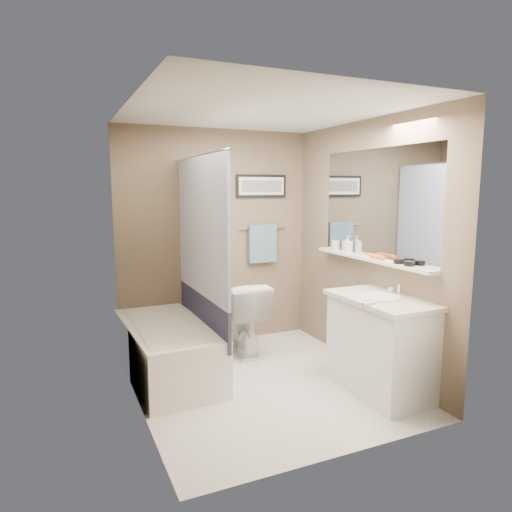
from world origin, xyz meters
name	(u,v)px	position (x,y,z in m)	size (l,w,h in m)	color
ground	(263,383)	(0.00, 0.00, 0.00)	(2.50, 2.50, 0.00)	silver
ceiling	(263,113)	(0.00, 0.00, 2.38)	(2.20, 2.50, 0.04)	silver
wall_back	(217,239)	(0.00, 1.23, 1.20)	(2.20, 0.04, 2.40)	brown
wall_front	(346,278)	(0.00, -1.23, 1.20)	(2.20, 0.04, 2.40)	brown
wall_left	(137,261)	(-1.08, 0.00, 1.20)	(0.04, 2.50, 2.40)	brown
wall_right	(364,246)	(1.08, 0.00, 1.20)	(0.04, 2.50, 2.40)	brown
tile_surround	(127,275)	(-1.09, 0.50, 1.00)	(0.02, 1.55, 2.00)	tan
curtain_rod	(200,156)	(-0.40, 0.50, 2.05)	(0.02, 0.02, 1.55)	silver
curtain_upper	(201,227)	(-0.40, 0.50, 1.40)	(0.03, 1.45, 1.28)	white
curtain_lower	(203,312)	(-0.40, 0.50, 0.58)	(0.03, 1.45, 0.36)	#292D4D
mirror	(377,203)	(1.09, -0.15, 1.62)	(0.02, 1.60, 1.00)	silver
shelf	(370,259)	(1.04, -0.15, 1.10)	(0.12, 1.60, 0.03)	silver
towel_bar	(262,228)	(0.55, 1.22, 1.30)	(0.02, 0.02, 0.60)	silver
towel	(262,244)	(0.55, 1.20, 1.12)	(0.34, 0.05, 0.44)	#86B4C3
art_frame	(261,186)	(0.55, 1.23, 1.78)	(0.62, 0.03, 0.26)	black
art_mat	(262,186)	(0.55, 1.22, 1.78)	(0.56, 0.00, 0.20)	white
art_image	(262,186)	(0.55, 1.22, 1.78)	(0.50, 0.00, 0.13)	#595959
door	(413,300)	(0.55, -1.24, 1.00)	(0.80, 0.02, 2.00)	silver
door_handle	(369,304)	(0.22, -1.19, 1.00)	(0.02, 0.02, 0.10)	silver
bathtub	(167,350)	(-0.75, 0.53, 0.25)	(0.70, 1.50, 0.50)	white
tub_rim	(166,324)	(-0.75, 0.53, 0.50)	(0.56, 1.36, 0.02)	white
toilet	(241,317)	(0.13, 0.83, 0.39)	(0.43, 0.76, 0.78)	white
vanity	(380,347)	(0.85, -0.57, 0.40)	(0.50, 0.90, 0.80)	white
countertop	(381,300)	(0.84, -0.57, 0.82)	(0.54, 0.96, 0.04)	beige
sink_basin	(380,297)	(0.83, -0.57, 0.85)	(0.34, 0.34, 0.01)	white
faucet_spout	(399,290)	(1.03, -0.57, 0.89)	(0.02, 0.02, 0.10)	white
faucet_knob	(391,290)	(1.03, -0.47, 0.87)	(0.05, 0.05, 0.05)	silver
candle_bowl_near	(410,264)	(1.04, -0.67, 1.14)	(0.09, 0.09, 0.04)	black
candle_bowl_far	(399,261)	(1.04, -0.54, 1.14)	(0.09, 0.09, 0.04)	black
hair_brush_front	(377,256)	(1.04, -0.25, 1.14)	(0.04, 0.04, 0.22)	orange
pink_comb	(360,255)	(1.04, -0.01, 1.12)	(0.03, 0.16, 0.01)	pink
glass_jar	(335,245)	(1.04, 0.42, 1.17)	(0.08, 0.08, 0.10)	silver
soap_bottle	(347,244)	(1.04, 0.21, 1.20)	(0.07, 0.08, 0.17)	#999999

